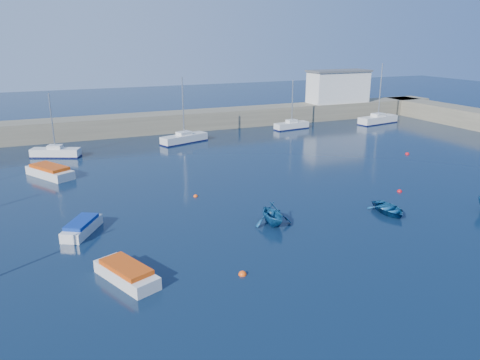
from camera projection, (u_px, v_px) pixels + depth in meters
name	position (u px, v px, depth m)	size (l,w,h in m)	color
ground	(360.00, 271.00, 27.34)	(220.00, 220.00, 0.00)	#0C1E37
back_wall	(162.00, 122.00, 67.32)	(96.00, 4.50, 2.60)	#706955
right_arm	(466.00, 117.00, 71.72)	(4.50, 32.00, 2.60)	#706955
harbor_office	(338.00, 87.00, 77.58)	(10.00, 4.00, 5.00)	silver
sailboat_5	(56.00, 152.00, 53.11)	(5.55, 3.61, 7.21)	silver
sailboat_6	(184.00, 138.00, 60.28)	(6.58, 3.79, 8.33)	silver
sailboat_7	(292.00, 125.00, 69.23)	(5.55, 2.20, 7.21)	silver
sailboat_8	(378.00, 119.00, 73.67)	(7.29, 3.21, 9.26)	silver
motorboat_0	(126.00, 273.00, 26.14)	(3.13, 4.71, 1.00)	silver
motorboat_1	(82.00, 227.00, 32.54)	(3.16, 4.05, 0.96)	silver
motorboat_2	(50.00, 171.00, 45.63)	(4.44, 5.73, 1.13)	silver
dinghy_center	(389.00, 209.00, 36.18)	(2.43, 3.41, 0.71)	navy
dinghy_left	(273.00, 214.00, 33.88)	(2.73, 3.17, 1.67)	navy
buoy_0	(243.00, 275.00, 26.91)	(0.48, 0.48, 0.48)	#FF4C0D
buoy_1	(400.00, 192.00, 41.33)	(0.44, 0.44, 0.44)	red
buoy_3	(196.00, 197.00, 40.08)	(0.38, 0.38, 0.38)	#FF4C0D
buoy_4	(407.00, 154.00, 54.46)	(0.48, 0.48, 0.48)	red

